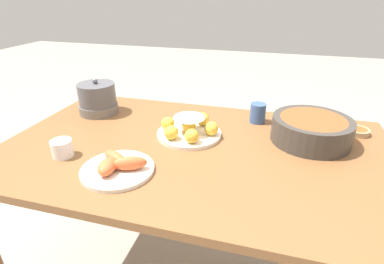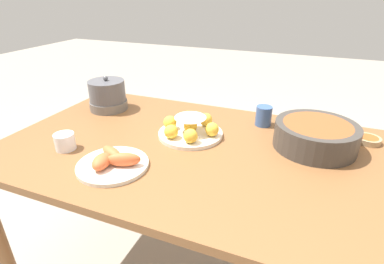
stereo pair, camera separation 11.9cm
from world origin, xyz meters
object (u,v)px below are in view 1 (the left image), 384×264
at_px(dining_table, 195,167).
at_px(seafood_platter, 118,167).
at_px(cup_near, 62,148).
at_px(warming_pot, 98,99).
at_px(cup_far, 258,113).
at_px(serving_bowl, 311,129).
at_px(cake_plate, 189,128).
at_px(sauce_bowl, 358,131).

xyz_separation_m(dining_table, seafood_platter, (-0.20, -0.24, 0.11)).
height_order(cup_near, warming_pot, warming_pot).
bearing_deg(cup_far, dining_table, -124.85).
bearing_deg(cup_far, cup_near, -142.55).
relative_size(serving_bowl, warming_pot, 1.65).
relative_size(dining_table, cake_plate, 5.64).
height_order(seafood_platter, warming_pot, warming_pot).
bearing_deg(seafood_platter, sauce_bowl, 32.55).
bearing_deg(cup_far, warming_pot, -172.93).
xyz_separation_m(dining_table, sauce_bowl, (0.63, 0.29, 0.11)).
distance_m(dining_table, serving_bowl, 0.49).
xyz_separation_m(sauce_bowl, cup_far, (-0.42, 0.01, 0.03)).
bearing_deg(sauce_bowl, serving_bowl, -148.18).
distance_m(sauce_bowl, cup_near, 1.19).
relative_size(cake_plate, warming_pot, 1.43).
bearing_deg(warming_pot, seafood_platter, -52.71).
relative_size(serving_bowl, sauce_bowl, 3.28).
distance_m(cake_plate, cup_far, 0.34).
height_order(cake_plate, cup_far, cake_plate).
bearing_deg(cake_plate, cup_far, 39.95).
bearing_deg(seafood_platter, dining_table, 49.76).
relative_size(cake_plate, serving_bowl, 0.87).
bearing_deg(sauce_bowl, cup_near, -155.46).
distance_m(dining_table, seafood_platter, 0.34).
height_order(serving_bowl, sauce_bowl, serving_bowl).
bearing_deg(sauce_bowl, cup_far, 178.24).
distance_m(serving_bowl, cup_far, 0.26).
distance_m(seafood_platter, cup_near, 0.25).
height_order(cup_near, cup_far, cup_far).
bearing_deg(dining_table, warming_pot, 158.85).
relative_size(sauce_bowl, cup_far, 1.06).
xyz_separation_m(seafood_platter, cup_far, (0.42, 0.55, 0.02)).
bearing_deg(cup_far, sauce_bowl, -1.76).
distance_m(cup_far, warming_pot, 0.77).
bearing_deg(seafood_platter, cup_near, 170.57).
relative_size(sauce_bowl, seafood_platter, 0.38).
bearing_deg(seafood_platter, warming_pot, 127.29).
bearing_deg(warming_pot, cup_far, 7.07).
xyz_separation_m(serving_bowl, seafood_platter, (-0.64, -0.41, -0.03)).
height_order(cake_plate, seafood_platter, cake_plate).
xyz_separation_m(sauce_bowl, cup_near, (-1.08, -0.49, 0.02)).
distance_m(dining_table, cup_far, 0.40).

